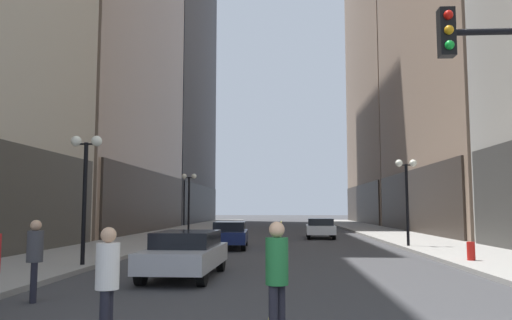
% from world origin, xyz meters
% --- Properties ---
extents(ground_plane, '(200.00, 200.00, 0.00)m').
position_xyz_m(ground_plane, '(0.00, 35.00, 0.00)').
color(ground_plane, '#38383A').
extents(sidewalk_left, '(4.50, 78.00, 0.15)m').
position_xyz_m(sidewalk_left, '(-8.25, 35.00, 0.07)').
color(sidewalk_left, gray).
rests_on(sidewalk_left, ground).
extents(sidewalk_right, '(4.50, 78.00, 0.15)m').
position_xyz_m(sidewalk_right, '(8.25, 35.00, 0.07)').
color(sidewalk_right, gray).
rests_on(sidewalk_right, ground).
extents(lane_centre_stripe, '(0.16, 70.00, 0.01)m').
position_xyz_m(lane_centre_stripe, '(0.00, 35.00, 0.00)').
color(lane_centre_stripe, '#E5D64C').
rests_on(lane_centre_stripe, ground).
extents(car_silver, '(1.99, 4.44, 1.32)m').
position_xyz_m(car_silver, '(-2.64, 9.04, 0.72)').
color(car_silver, '#B7B7BC').
rests_on(car_silver, ground).
extents(car_navy, '(1.90, 4.58, 1.32)m').
position_xyz_m(car_navy, '(-2.45, 19.47, 0.72)').
color(car_navy, '#141E4C').
rests_on(car_navy, ground).
extents(car_white, '(1.98, 4.35, 1.32)m').
position_xyz_m(car_white, '(2.70, 27.90, 0.72)').
color(car_white, silver).
rests_on(car_white, ground).
extents(pedestrian_in_white_shirt, '(0.35, 0.35, 1.73)m').
position_xyz_m(pedestrian_in_white_shirt, '(-2.35, 1.77, 1.01)').
color(pedestrian_in_white_shirt, black).
rests_on(pedestrian_in_white_shirt, ground).
extents(pedestrian_with_orange_bag, '(0.46, 0.46, 1.75)m').
position_xyz_m(pedestrian_with_orange_bag, '(-5.14, 5.12, 1.02)').
color(pedestrian_with_orange_bag, black).
rests_on(pedestrian_with_orange_bag, ground).
extents(pedestrian_in_green_parka, '(0.48, 0.48, 1.80)m').
position_xyz_m(pedestrian_in_green_parka, '(0.10, 2.08, 1.06)').
color(pedestrian_in_green_parka, black).
rests_on(pedestrian_in_green_parka, ground).
extents(street_lamp_left_near, '(1.06, 0.36, 4.43)m').
position_xyz_m(street_lamp_left_near, '(-6.40, 10.78, 3.26)').
color(street_lamp_left_near, black).
rests_on(street_lamp_left_near, ground).
extents(street_lamp_left_far, '(1.06, 0.36, 4.43)m').
position_xyz_m(street_lamp_left_far, '(-6.40, 29.20, 3.26)').
color(street_lamp_left_far, black).
rests_on(street_lamp_left_far, ground).
extents(street_lamp_right_mid, '(1.06, 0.36, 4.43)m').
position_xyz_m(street_lamp_right_mid, '(6.40, 19.66, 3.26)').
color(street_lamp_right_mid, black).
rests_on(street_lamp_right_mid, ground).
extents(fire_hydrant_right, '(0.28, 0.28, 0.80)m').
position_xyz_m(fire_hydrant_right, '(6.90, 12.83, 0.40)').
color(fire_hydrant_right, red).
rests_on(fire_hydrant_right, ground).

